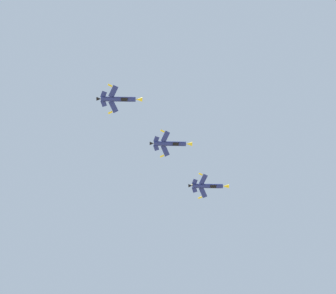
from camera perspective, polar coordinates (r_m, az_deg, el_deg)
name	(u,v)px	position (r m, az deg, el deg)	size (l,w,h in m)	color
fighter_jet_lead	(208,186)	(187.74, 4.86, -4.69)	(15.68, 9.50, 5.20)	navy
fighter_jet_left_wing	(171,144)	(177.17, 0.32, 0.40)	(15.68, 9.38, 5.30)	navy
fighter_jet_right_wing	(119,99)	(166.43, -5.89, 5.74)	(15.68, 9.68, 5.05)	navy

